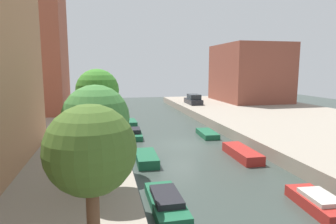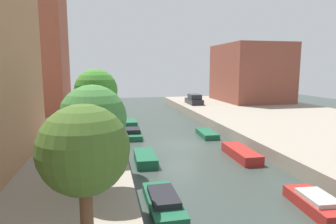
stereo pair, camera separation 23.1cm
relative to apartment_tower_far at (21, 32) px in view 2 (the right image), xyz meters
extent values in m
plane|color=#333D38|center=(16.00, -15.25, -10.88)|extent=(84.00, 84.00, 0.00)
cube|color=gray|center=(31.00, -15.25, -10.38)|extent=(20.00, 64.00, 1.00)
cube|color=brown|center=(0.00, 0.00, 0.00)|extent=(10.00, 8.08, 19.77)
cube|color=brown|center=(34.00, 7.11, -5.11)|extent=(10.00, 12.51, 9.55)
sphere|color=#406023|center=(9.22, -31.40, -6.39)|extent=(2.39, 2.39, 2.39)
cylinder|color=brown|center=(9.22, -25.75, -8.73)|extent=(0.30, 0.30, 2.31)
sphere|color=#3C7936|center=(9.22, -25.75, -6.52)|extent=(3.00, 3.00, 3.00)
cylinder|color=brown|center=(9.22, -20.27, -8.25)|extent=(0.33, 0.33, 3.28)
sphere|color=#3A8329|center=(9.22, -20.27, -5.68)|extent=(2.66, 2.66, 2.66)
cube|color=black|center=(23.36, 4.85, -9.49)|extent=(2.03, 4.81, 0.79)
cube|color=#1E2328|center=(23.36, 4.49, -8.71)|extent=(1.73, 2.67, 0.77)
cube|color=#195638|center=(12.31, -26.18, -10.65)|extent=(1.48, 4.21, 0.47)
cube|color=black|center=(12.31, -26.25, -10.27)|extent=(1.25, 2.32, 0.28)
cube|color=#195638|center=(12.38, -19.34, -10.57)|extent=(1.50, 3.38, 0.64)
cube|color=#195638|center=(12.17, -11.77, -10.65)|extent=(1.86, 3.37, 0.48)
cube|color=black|center=(12.17, -11.56, -10.21)|extent=(1.53, 1.88, 0.40)
cube|color=#195638|center=(12.45, -5.35, -10.60)|extent=(1.49, 3.11, 0.56)
cube|color=maroon|center=(19.26, -27.87, -10.61)|extent=(1.68, 3.53, 0.56)
cube|color=#B2ADA3|center=(19.26, -27.97, -10.23)|extent=(1.35, 1.98, 0.21)
cube|color=maroon|center=(19.46, -19.73, -10.54)|extent=(1.50, 4.34, 0.69)
cube|color=#195638|center=(19.33, -12.66, -10.64)|extent=(1.60, 3.55, 0.50)
camera|label=1|loc=(9.60, -38.91, -4.32)|focal=31.16mm
camera|label=2|loc=(9.82, -38.96, -4.32)|focal=31.16mm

